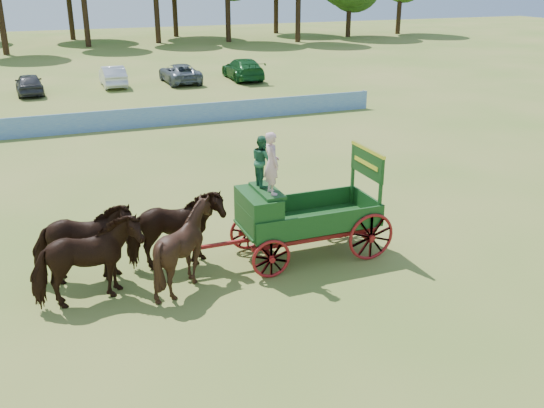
{
  "coord_description": "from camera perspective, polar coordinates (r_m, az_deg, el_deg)",
  "views": [
    {
      "loc": [
        -6.3,
        -13.44,
        7.63
      ],
      "look_at": [
        -0.3,
        1.94,
        1.3
      ],
      "focal_mm": 40.0,
      "sensor_mm": 36.0,
      "label": 1
    }
  ],
  "objects": [
    {
      "name": "sponsor_banner",
      "position": [
        32.66,
        -11.55,
        8.0
      ],
      "size": [
        26.0,
        0.08,
        1.05
      ],
      "primitive_type": "cube",
      "color": "blue",
      "rests_on": "ground"
    },
    {
      "name": "parked_cars",
      "position": [
        44.27,
        -23.86,
        10.28
      ],
      "size": [
        36.7,
        6.86,
        1.61
      ],
      "color": "silver",
      "rests_on": "ground"
    },
    {
      "name": "horse_wheel_right",
      "position": [
        16.57,
        -9.09,
        -2.5
      ],
      "size": [
        2.66,
        1.3,
        2.21
      ],
      "primitive_type": "imported",
      "rotation": [
        0.0,
        0.0,
        1.53
      ],
      "color": "black",
      "rests_on": "ground"
    },
    {
      "name": "horse_lead_left",
      "position": [
        15.3,
        -16.98,
        -5.25
      ],
      "size": [
        2.77,
        1.59,
        2.21
      ],
      "primitive_type": "imported",
      "rotation": [
        0.0,
        0.0,
        1.73
      ],
      "color": "black",
      "rests_on": "ground"
    },
    {
      "name": "horse_wheel_left",
      "position": [
        15.58,
        -8.19,
        -4.0
      ],
      "size": [
        2.03,
        1.81,
        2.21
      ],
      "primitive_type": "imported",
      "rotation": [
        0.0,
        0.0,
        1.58
      ],
      "color": "black",
      "rests_on": "ground"
    },
    {
      "name": "ground",
      "position": [
        16.69,
        3.42,
        -6.27
      ],
      "size": [
        160.0,
        160.0,
        0.0
      ],
      "primitive_type": "plane",
      "color": "olive",
      "rests_on": "ground"
    },
    {
      "name": "horse_lead_right",
      "position": [
        16.3,
        -17.35,
        -3.63
      ],
      "size": [
        2.76,
        1.55,
        2.21
      ],
      "primitive_type": "imported",
      "rotation": [
        0.0,
        0.0,
        1.43
      ],
      "color": "black",
      "rests_on": "ground"
    },
    {
      "name": "farm_dray",
      "position": [
        16.71,
        1.2,
        -0.17
      ],
      "size": [
        6.0,
        2.0,
        3.82
      ],
      "color": "maroon",
      "rests_on": "ground"
    }
  ]
}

